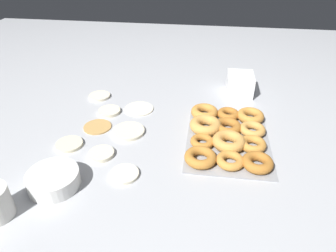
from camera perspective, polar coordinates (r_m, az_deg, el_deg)
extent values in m
plane|color=#B2B5BA|center=(1.10, -4.65, -1.47)|extent=(3.00, 3.00, 0.00)
cylinder|color=beige|center=(1.11, -7.52, -1.00)|extent=(0.12, 0.12, 0.01)
cylinder|color=silver|center=(1.25, -5.56, 3.38)|extent=(0.12, 0.12, 0.01)
cylinder|color=beige|center=(1.09, -18.29, -3.31)|extent=(0.09, 0.09, 0.01)
cylinder|color=beige|center=(1.25, -11.11, 2.79)|extent=(0.09, 0.09, 0.01)
cylinder|color=silver|center=(0.93, -8.29, -9.03)|extent=(0.09, 0.09, 0.01)
cylinder|color=beige|center=(1.37, -12.91, 5.59)|extent=(0.09, 0.09, 0.01)
cylinder|color=tan|center=(1.16, -13.29, -0.04)|extent=(0.10, 0.10, 0.01)
cylinder|color=beige|center=(1.02, -12.58, -5.16)|extent=(0.08, 0.08, 0.01)
cube|color=#93969B|center=(1.09, 11.30, -2.39)|extent=(0.40, 0.29, 0.01)
torus|color=#AD6B28|center=(0.98, 16.68, -6.67)|extent=(0.10, 0.10, 0.03)
torus|color=#C68438|center=(1.05, 15.82, -3.34)|extent=(0.09, 0.09, 0.03)
torus|color=#D19347|center=(1.13, 15.77, -0.65)|extent=(0.09, 0.09, 0.03)
torus|color=#C68438|center=(1.21, 15.43, 1.90)|extent=(0.10, 0.10, 0.03)
torus|color=#C68438|center=(0.97, 11.74, -6.46)|extent=(0.09, 0.09, 0.03)
torus|color=#D19347|center=(1.04, 11.50, -2.91)|extent=(0.11, 0.11, 0.04)
torus|color=#AD6B28|center=(1.12, 11.29, -0.09)|extent=(0.10, 0.10, 0.03)
torus|color=#AD6B28|center=(1.20, 11.39, 2.25)|extent=(0.09, 0.09, 0.03)
torus|color=#B7752D|center=(0.96, 6.19, -5.94)|extent=(0.10, 0.10, 0.03)
torus|color=#B7752D|center=(1.04, 6.50, -2.94)|extent=(0.08, 0.08, 0.02)
torus|color=#D19347|center=(1.11, 7.17, 0.17)|extent=(0.12, 0.12, 0.04)
torus|color=#C68438|center=(1.19, 6.96, 2.68)|extent=(0.11, 0.11, 0.03)
cylinder|color=white|center=(0.94, -20.97, -9.49)|extent=(0.15, 0.15, 0.05)
cube|color=white|center=(1.41, 13.35, 6.55)|extent=(0.13, 0.11, 0.02)
cube|color=white|center=(1.40, 13.47, 7.37)|extent=(0.13, 0.11, 0.02)
cube|color=white|center=(1.39, 13.59, 8.21)|extent=(0.13, 0.11, 0.02)
cube|color=white|center=(1.38, 13.71, 9.06)|extent=(0.13, 0.11, 0.02)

